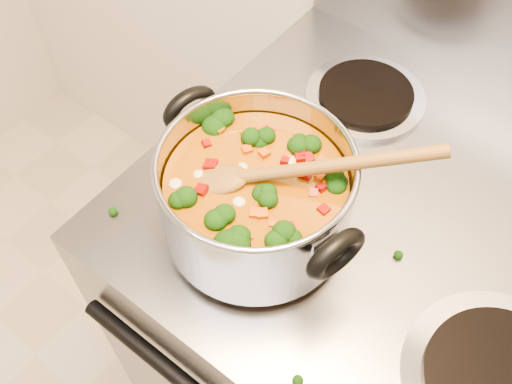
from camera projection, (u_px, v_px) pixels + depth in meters
electric_range at (369, 339)px, 1.16m from camera, size 0.77×0.70×1.08m
stockpot at (256, 197)px, 0.71m from camera, size 0.31×0.24×0.15m
wooden_spoon at (274, 173)px, 0.67m from camera, size 0.26×0.20×0.09m
cooktop_crumbs at (147, 231)px, 0.77m from camera, size 0.18×0.10×0.01m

